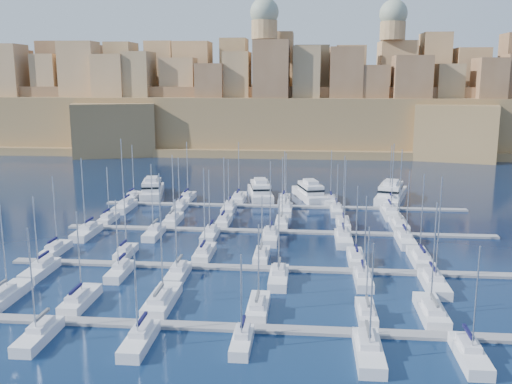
# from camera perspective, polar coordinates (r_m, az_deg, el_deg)

# --- Properties ---
(ground) EXTENTS (600.00, 600.00, 0.00)m
(ground) POSITION_cam_1_polar(r_m,az_deg,el_deg) (102.45, 1.80, -5.55)
(ground) COLOR #070F33
(ground) RESTS_ON ground
(pontoon_near) EXTENTS (84.00, 2.00, 0.40)m
(pontoon_near) POSITION_cam_1_polar(r_m,az_deg,el_deg) (70.66, 0.04, -13.49)
(pontoon_near) COLOR slate
(pontoon_near) RESTS_ON ground
(pontoon_mid_near) EXTENTS (84.00, 2.00, 0.40)m
(pontoon_mid_near) POSITION_cam_1_polar(r_m,az_deg,el_deg) (91.01, 1.33, -7.65)
(pontoon_mid_near) COLOR slate
(pontoon_mid_near) RESTS_ON ground
(pontoon_mid_far) EXTENTS (84.00, 2.00, 0.40)m
(pontoon_mid_far) POSITION_cam_1_polar(r_m,az_deg,el_deg) (111.98, 2.12, -3.96)
(pontoon_mid_far) COLOR slate
(pontoon_mid_far) RESTS_ON ground
(pontoon_far) EXTENTS (84.00, 2.00, 0.40)m
(pontoon_far) POSITION_cam_1_polar(r_m,az_deg,el_deg) (133.29, 2.66, -1.44)
(pontoon_far) COLOR slate
(pontoon_far) RESTS_ON ground
(sailboat_0) EXTENTS (2.99, 9.95, 13.75)m
(sailboat_0) POSITION_cam_1_polar(r_m,az_deg,el_deg) (85.85, -23.78, -9.48)
(sailboat_0) COLOR silver
(sailboat_0) RESTS_ON ground
(sailboat_1) EXTENTS (2.75, 9.17, 13.07)m
(sailboat_1) POSITION_cam_1_polar(r_m,az_deg,el_deg) (80.99, -17.17, -10.26)
(sailboat_1) COLOR silver
(sailboat_1) RESTS_ON ground
(sailboat_2) EXTENTS (3.18, 10.58, 18.13)m
(sailboat_2) POSITION_cam_1_polar(r_m,az_deg,el_deg) (78.18, -9.39, -10.64)
(sailboat_2) COLOR silver
(sailboat_2) RESTS_ON ground
(sailboat_3) EXTENTS (2.59, 8.64, 11.97)m
(sailboat_3) POSITION_cam_1_polar(r_m,az_deg,el_deg) (75.21, 0.23, -11.45)
(sailboat_3) COLOR silver
(sailboat_3) RESTS_ON ground
(sailboat_4) EXTENTS (2.31, 7.69, 12.12)m
(sailboat_4) POSITION_cam_1_polar(r_m,az_deg,el_deg) (74.92, 10.97, -11.77)
(sailboat_4) COLOR silver
(sailboat_4) RESTS_ON ground
(sailboat_5) EXTENTS (2.99, 9.97, 15.15)m
(sailboat_5) POSITION_cam_1_polar(r_m,az_deg,el_deg) (77.20, 17.13, -11.34)
(sailboat_5) COLOR silver
(sailboat_5) RESTS_ON ground
(sailboat_7) EXTENTS (2.61, 8.69, 14.02)m
(sailboat_7) POSITION_cam_1_polar(r_m,az_deg,el_deg) (72.31, -20.91, -13.22)
(sailboat_7) COLOR silver
(sailboat_7) RESTS_ON ground
(sailboat_8) EXTENTS (2.63, 8.78, 12.10)m
(sailboat_8) POSITION_cam_1_polar(r_m,az_deg,el_deg) (68.07, -11.57, -14.28)
(sailboat_8) COLOR silver
(sailboat_8) RESTS_ON ground
(sailboat_9) EXTENTS (2.18, 7.26, 11.36)m
(sailboat_9) POSITION_cam_1_polar(r_m,az_deg,el_deg) (66.50, -1.40, -14.70)
(sailboat_9) COLOR silver
(sailboat_9) RESTS_ON ground
(sailboat_10) EXTENTS (2.89, 9.65, 13.44)m
(sailboat_10) POSITION_cam_1_polar(r_m,az_deg,el_deg) (65.41, 11.19, -15.36)
(sailboat_10) COLOR silver
(sailboat_10) RESTS_ON ground
(sailboat_11) EXTENTS (2.68, 8.94, 13.33)m
(sailboat_11) POSITION_cam_1_polar(r_m,az_deg,el_deg) (67.71, 20.61, -14.95)
(sailboat_11) COLOR silver
(sailboat_11) RESTS_ON ground
(sailboat_12) EXTENTS (2.45, 8.16, 13.71)m
(sailboat_12) POSITION_cam_1_polar(r_m,az_deg,el_deg) (104.67, -19.36, -5.43)
(sailboat_12) COLOR silver
(sailboat_12) RESTS_ON ground
(sailboat_13) EXTENTS (2.22, 7.38, 11.20)m
(sailboat_13) POSITION_cam_1_polar(r_m,az_deg,el_deg) (99.84, -12.90, -5.89)
(sailboat_13) COLOR silver
(sailboat_13) RESTS_ON ground
(sailboat_14) EXTENTS (2.68, 8.95, 15.42)m
(sailboat_14) POSITION_cam_1_polar(r_m,az_deg,el_deg) (97.27, -5.18, -6.07)
(sailboat_14) COLOR silver
(sailboat_14) RESTS_ON ground
(sailboat_15) EXTENTS (2.37, 7.90, 11.15)m
(sailboat_15) POSITION_cam_1_polar(r_m,az_deg,el_deg) (95.54, 0.56, -6.38)
(sailboat_15) COLOR silver
(sailboat_15) RESTS_ON ground
(sailboat_16) EXTENTS (2.53, 8.45, 12.97)m
(sailboat_16) POSITION_cam_1_polar(r_m,az_deg,el_deg) (95.83, 9.94, -6.49)
(sailboat_16) COLOR silver
(sailboat_16) RESTS_ON ground
(sailboat_17) EXTENTS (2.96, 9.87, 15.02)m
(sailboat_17) POSITION_cam_1_polar(r_m,az_deg,el_deg) (97.93, 16.10, -6.37)
(sailboat_17) COLOR silver
(sailboat_17) RESTS_ON ground
(sailboat_18) EXTENTS (2.75, 9.17, 12.78)m
(sailboat_18) POSITION_cam_1_polar(r_m,az_deg,el_deg) (94.79, -20.76, -7.29)
(sailboat_18) COLOR silver
(sailboat_18) RESTS_ON ground
(sailboat_19) EXTENTS (2.41, 8.05, 12.33)m
(sailboat_19) POSITION_cam_1_polar(r_m,az_deg,el_deg) (90.61, -13.45, -7.71)
(sailboat_19) COLOR silver
(sailboat_19) RESTS_ON ground
(sailboat_20) EXTENTS (2.59, 8.65, 12.65)m
(sailboat_20) POSITION_cam_1_polar(r_m,az_deg,el_deg) (87.89, -7.82, -8.10)
(sailboat_20) COLOR silver
(sailboat_20) RESTS_ON ground
(sailboat_21) EXTENTS (2.72, 9.06, 13.90)m
(sailboat_21) POSITION_cam_1_polar(r_m,az_deg,el_deg) (85.63, 2.28, -8.52)
(sailboat_21) COLOR silver
(sailboat_21) RESTS_ON ground
(sailboat_22) EXTENTS (2.45, 8.15, 13.63)m
(sailboat_22) POSITION_cam_1_polar(r_m,az_deg,el_deg) (86.36, 10.67, -8.55)
(sailboat_22) COLOR silver
(sailboat_22) RESTS_ON ground
(sailboat_23) EXTENTS (3.00, 9.99, 16.79)m
(sailboat_23) POSITION_cam_1_polar(r_m,az_deg,el_deg) (87.05, 17.39, -8.70)
(sailboat_23) COLOR silver
(sailboat_23) RESTS_ON ground
(sailboat_24) EXTENTS (2.33, 7.77, 11.90)m
(sailboat_24) POSITION_cam_1_polar(r_m,az_deg,el_deg) (123.52, -14.54, -2.60)
(sailboat_24) COLOR silver
(sailboat_24) RESTS_ON ground
(sailboat_25) EXTENTS (2.67, 8.89, 14.51)m
(sailboat_25) POSITION_cam_1_polar(r_m,az_deg,el_deg) (120.11, -8.27, -2.73)
(sailboat_25) COLOR silver
(sailboat_25) RESTS_ON ground
(sailboat_26) EXTENTS (2.57, 8.57, 14.18)m
(sailboat_26) POSITION_cam_1_polar(r_m,az_deg,el_deg) (117.94, -3.22, -2.90)
(sailboat_26) COLOR silver
(sailboat_26) RESTS_ON ground
(sailboat_27) EXTENTS (2.54, 8.46, 14.42)m
(sailboat_27) POSITION_cam_1_polar(r_m,az_deg,el_deg) (116.75, 2.61, -3.04)
(sailboat_27) COLOR silver
(sailboat_27) RESTS_ON ground
(sailboat_28) EXTENTS (2.66, 8.86, 14.84)m
(sailboat_28) POSITION_cam_1_polar(r_m,az_deg,el_deg) (117.04, 8.69, -3.12)
(sailboat_28) COLOR silver
(sailboat_28) RESTS_ON ground
(sailboat_29) EXTENTS (2.96, 9.86, 16.17)m
(sailboat_29) POSITION_cam_1_polar(r_m,az_deg,el_deg) (118.73, 14.10, -3.12)
(sailboat_29) COLOR silver
(sailboat_29) RESTS_ON ground
(sailboat_30) EXTENTS (2.99, 9.95, 15.45)m
(sailboat_30) POSITION_cam_1_polar(r_m,az_deg,el_deg) (114.09, -16.57, -3.86)
(sailboat_30) COLOR silver
(sailboat_30) RESTS_ON ground
(sailboat_31) EXTENTS (2.58, 8.59, 14.39)m
(sailboat_31) POSITION_cam_1_polar(r_m,az_deg,el_deg) (110.58, -10.15, -4.04)
(sailboat_31) COLOR silver
(sailboat_31) RESTS_ON ground
(sailboat_32) EXTENTS (2.59, 8.64, 13.51)m
(sailboat_32) POSITION_cam_1_polar(r_m,az_deg,el_deg) (108.21, -4.60, -4.25)
(sailboat_32) COLOR silver
(sailboat_32) RESTS_ON ground
(sailboat_33) EXTENTS (2.91, 9.71, 15.31)m
(sailboat_33) POSITION_cam_1_polar(r_m,az_deg,el_deg) (106.37, 1.45, -4.48)
(sailboat_33) COLOR silver
(sailboat_33) RESTS_ON ground
(sailboat_34) EXTENTS (2.93, 9.76, 15.73)m
(sailboat_34) POSITION_cam_1_polar(r_m,az_deg,el_deg) (106.34, 8.74, -4.62)
(sailboat_34) COLOR silver
(sailboat_34) RESTS_ON ground
(sailboat_35) EXTENTS (2.80, 9.33, 13.90)m
(sailboat_35) POSITION_cam_1_polar(r_m,az_deg,el_deg) (107.83, 14.71, -4.65)
(sailboat_35) COLOR silver
(sailboat_35) RESTS_ON ground
(sailboat_36) EXTENTS (2.50, 8.34, 13.85)m
(sailboat_36) POSITION_cam_1_polar(r_m,az_deg,el_deg) (144.57, -12.16, -0.44)
(sailboat_36) COLOR silver
(sailboat_36) RESTS_ON ground
(sailboat_37) EXTENTS (2.74, 9.14, 14.65)m
(sailboat_37) POSITION_cam_1_polar(r_m,az_deg,el_deg) (141.49, -6.87, -0.52)
(sailboat_37) COLOR silver
(sailboat_37) RESTS_ON ground
(sailboat_38) EXTENTS (2.96, 9.87, 14.72)m
(sailboat_38) POSITION_cam_1_polar(r_m,az_deg,el_deg) (139.74, -1.75, -0.59)
(sailboat_38) COLOR silver
(sailboat_38) RESTS_ON ground
(sailboat_39) EXTENTS (2.67, 8.91, 12.69)m
(sailboat_39) POSITION_cam_1_polar(r_m,az_deg,el_deg) (138.37, 2.83, -0.73)
(sailboat_39) COLOR silver
(sailboat_39) RESTS_ON ground
(sailboat_40) EXTENTS (2.67, 8.88, 13.11)m
(sailboat_40) POSITION_cam_1_polar(r_m,az_deg,el_deg) (138.35, 7.46, -0.82)
(sailboat_40) COLOR silver
(sailboat_40) RESTS_ON ground
(sailboat_41) EXTENTS (2.57, 8.58, 14.46)m
(sailboat_41) POSITION_cam_1_polar(r_m,az_deg,el_deg) (139.45, 13.22, -0.93)
(sailboat_41) COLOR silver
(sailboat_41) RESTS_ON ground
(sailboat_42) EXTENTS (3.09, 10.29, 16.71)m
(sailboat_42) POSITION_cam_1_polar(r_m,az_deg,el_deg) (133.82, -12.98, -1.42)
(sailboat_42) COLOR silver
(sailboat_42) RESTS_ON ground
(sailboat_43) EXTENTS (2.30, 7.66, 12.43)m
(sailboat_43) POSITION_cam_1_polar(r_m,az_deg,el_deg) (131.70, -7.61, -1.46)
(sailboat_43) COLOR silver
(sailboat_43) RESTS_ON ground
(sailboat_44) EXTENTS (2.66, 8.87, 12.27)m
(sailboat_44) POSITION_cam_1_polar(r_m,az_deg,el_deg) (129.08, -2.72, -1.63)
(sailboat_44) COLOR silver
(sailboat_44) RESTS_ON ground
(sailboat_45) EXTENTS (2.79, 9.31, 13.82)m
(sailboat_45) POSITION_cam_1_polar(r_m,az_deg,el_deg) (127.73, 2.98, -1.77)
(sailboat_45) COLOR silver
(sailboat_45) RESTS_ON ground
(sailboat_46) EXTENTS (2.57, 8.57, 11.50)m
(sailboat_46) POSITION_cam_1_polar(r_m,az_deg,el_deg) (128.16, 8.05, -1.83)
(sailboat_46) COLOR silver
(sailboat_46) RESTS_ON ground
(sailboat_47) EXTENTS (3.27, 10.90, 16.26)m
(sailboat_47) POSITION_cam_1_polar(r_m,az_deg,el_deg) (128.15, 13.29, -2.01)
(sailboat_47) COLOR silver
(sailboat_47) RESTS_ON ground
(motor_yacht_a) EXTENTS (8.18, 17.48, 5.25)m
(motor_yacht_a) POSITION_cam_1_polar(r_m,az_deg,el_deg) (147.62, -10.35, 0.26)
(motor_yacht_a) COLOR silver
(motor_yacht_a) RESTS_ON ground
(motor_yacht_b) EXTENTS (8.06, 17.84, 5.25)m
(motor_yacht_b) POSITION_cam_1_polar(r_m,az_deg,el_deg) (142.88, 0.43, 0.08)
(motor_yacht_b) COLOR silver
(motor_yacht_b) RESTS_ON ground
(motor_yacht_c) EXTENTS (9.28, 17.16, 5.25)m
(motor_yacht_c) POSITION_cam_1_polar(r_m,az_deg,el_deg) (142.03, 5.42, -0.04)
(motor_yacht_c) COLOR silver
(motor_yacht_c) RESTS_ON ground
(motor_yacht_d) EXTENTS (10.38, 19.75, 5.25)m
(motor_yacht_d) POSITION_cam_1_polar(r_m,az_deg,el_deg) (144.65, 13.34, -0.09)
(motor_yacht_d) COLOR silver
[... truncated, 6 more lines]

